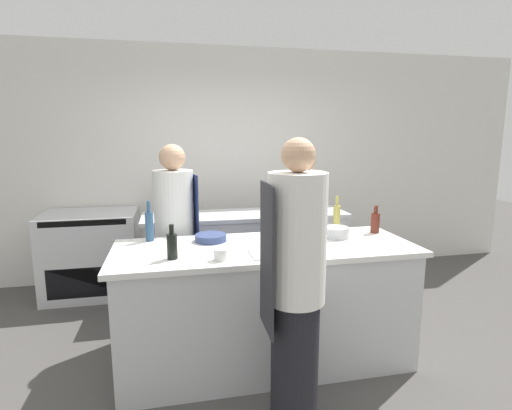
{
  "coord_description": "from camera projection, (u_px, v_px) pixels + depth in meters",
  "views": [
    {
      "loc": [
        -0.68,
        -2.83,
        1.77
      ],
      "look_at": [
        0.0,
        0.35,
        1.19
      ],
      "focal_mm": 28.0,
      "sensor_mm": 36.0,
      "label": 1
    }
  ],
  "objects": [
    {
      "name": "bowl_prep_small",
      "position": [
        336.0,
        232.0,
        3.23
      ],
      "size": [
        0.21,
        0.21,
        0.09
      ],
      "color": "#B7BABC",
      "rests_on": "prep_counter"
    },
    {
      "name": "stockpot",
      "position": [
        312.0,
        202.0,
        4.34
      ],
      "size": [
        0.22,
        0.22,
        0.19
      ],
      "color": "silver",
      "rests_on": "pass_counter"
    },
    {
      "name": "oven_range",
      "position": [
        92.0,
        253.0,
        4.42
      ],
      "size": [
        0.99,
        0.72,
        0.92
      ],
      "color": "silver",
      "rests_on": "ground_plane"
    },
    {
      "name": "pass_counter",
      "position": [
        246.0,
        256.0,
        4.31
      ],
      "size": [
        2.15,
        0.6,
        0.94
      ],
      "color": "silver",
      "rests_on": "ground_plane"
    },
    {
      "name": "ground_plane",
      "position": [
        265.0,
        359.0,
        3.17
      ],
      "size": [
        16.0,
        16.0,
        0.0
      ],
      "primitive_type": "plane",
      "color": "#4C4947"
    },
    {
      "name": "bottle_cooking_oil",
      "position": [
        337.0,
        217.0,
        3.47
      ],
      "size": [
        0.06,
        0.06,
        0.3
      ],
      "color": "#B2A84C",
      "rests_on": "prep_counter"
    },
    {
      "name": "chef_at_prep_near",
      "position": [
        295.0,
        288.0,
        2.32
      ],
      "size": [
        0.35,
        0.34,
        1.75
      ],
      "rotation": [
        0.0,
        0.0,
        1.55
      ],
      "color": "black",
      "rests_on": "ground_plane"
    },
    {
      "name": "chef_at_pass_far",
      "position": [
        303.0,
        235.0,
        3.83
      ],
      "size": [
        0.44,
        0.42,
        1.62
      ],
      "rotation": [
        0.0,
        0.0,
        1.89
      ],
      "color": "black",
      "rests_on": "ground_plane"
    },
    {
      "name": "cup",
      "position": [
        221.0,
        254.0,
        2.66
      ],
      "size": [
        0.1,
        0.1,
        0.08
      ],
      "color": "white",
      "rests_on": "prep_counter"
    },
    {
      "name": "bottle_olive_oil",
      "position": [
        375.0,
        222.0,
        3.38
      ],
      "size": [
        0.07,
        0.07,
        0.23
      ],
      "color": "#5B2319",
      "rests_on": "prep_counter"
    },
    {
      "name": "bottle_wine",
      "position": [
        172.0,
        245.0,
        2.68
      ],
      "size": [
        0.07,
        0.07,
        0.24
      ],
      "color": "black",
      "rests_on": "prep_counter"
    },
    {
      "name": "cutting_board",
      "position": [
        274.0,
        253.0,
        2.8
      ],
      "size": [
        0.32,
        0.27,
        0.01
      ],
      "color": "white",
      "rests_on": "prep_counter"
    },
    {
      "name": "wall_back",
      "position": [
        226.0,
        164.0,
        4.98
      ],
      "size": [
        8.0,
        0.06,
        2.8
      ],
      "color": "silver",
      "rests_on": "ground_plane"
    },
    {
      "name": "bottle_vinegar",
      "position": [
        149.0,
        225.0,
        3.12
      ],
      "size": [
        0.06,
        0.06,
        0.32
      ],
      "color": "#2D5175",
      "rests_on": "prep_counter"
    },
    {
      "name": "bowl_mixing_large",
      "position": [
        211.0,
        238.0,
        3.13
      ],
      "size": [
        0.25,
        0.25,
        0.05
      ],
      "color": "navy",
      "rests_on": "prep_counter"
    },
    {
      "name": "prep_counter",
      "position": [
        265.0,
        304.0,
        3.09
      ],
      "size": [
        2.26,
        0.84,
        0.94
      ],
      "color": "silver",
      "rests_on": "ground_plane"
    },
    {
      "name": "chef_at_stove",
      "position": [
        176.0,
        239.0,
        3.54
      ],
      "size": [
        0.38,
        0.36,
        1.68
      ],
      "rotation": [
        0.0,
        0.0,
        -1.42
      ],
      "color": "black",
      "rests_on": "ground_plane"
    }
  ]
}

